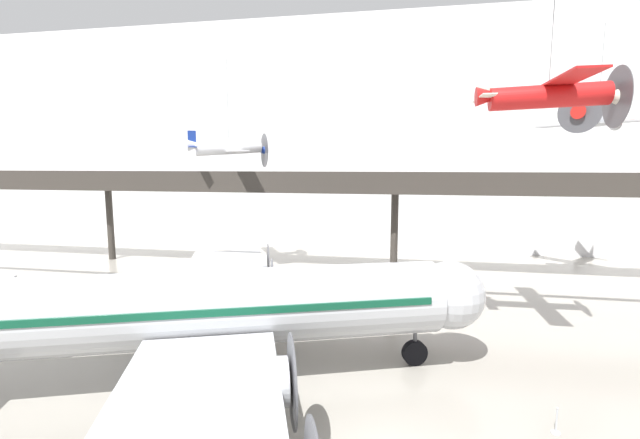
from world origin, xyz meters
TOP-DOWN VIEW (x-y plane):
  - hangar_back_wall at (0.00, 39.07)m, footprint 140.00×3.00m
  - mezzanine_walkway at (0.00, 26.21)m, footprint 110.00×3.20m
  - airliner_silver_main at (-9.04, 4.11)m, footprint 28.55×33.34m
  - suspended_plane_white_twin at (-15.83, 25.66)m, footprint 7.91×8.80m
  - suspended_plane_red_highwing at (7.83, 10.97)m, footprint 7.11×8.73m
  - suspended_plane_silver_racer at (16.56, 26.50)m, footprint 8.08×7.99m
  - stanchion_barrier at (6.49, 3.06)m, footprint 0.36×0.36m

SIDE VIEW (x-z plane):
  - stanchion_barrier at x=6.49m, z-range -0.21..0.87m
  - airliner_silver_main at x=-9.04m, z-range -1.62..8.79m
  - mezzanine_walkway at x=0.00m, z-range 3.16..12.77m
  - suspended_plane_white_twin at x=-15.83m, z-range 6.00..17.62m
  - hangar_back_wall at x=0.00m, z-range 0.00..27.48m
  - suspended_plane_red_highwing at x=7.83m, z-range 9.08..18.63m
  - suspended_plane_silver_racer at x=16.56m, z-range 9.52..18.49m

